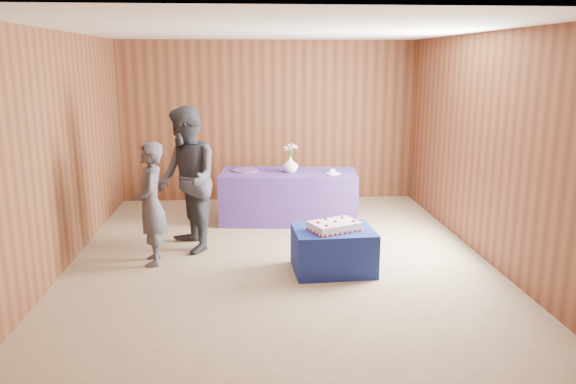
{
  "coord_description": "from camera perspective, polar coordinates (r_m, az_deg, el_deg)",
  "views": [
    {
      "loc": [
        -0.38,
        -6.56,
        2.37
      ],
      "look_at": [
        0.12,
        0.1,
        0.8
      ],
      "focal_mm": 35.0,
      "sensor_mm": 36.0,
      "label": 1
    }
  ],
  "objects": [
    {
      "name": "vase",
      "position": [
        8.29,
        0.24,
        2.82
      ],
      "size": [
        0.23,
        0.23,
        0.23
      ],
      "primitive_type": "imported",
      "rotation": [
        0.0,
        0.0,
        0.01
      ],
      "color": "white",
      "rests_on": "serving_table"
    },
    {
      "name": "guest_left",
      "position": [
        6.75,
        -13.75,
        -1.2
      ],
      "size": [
        0.42,
        0.58,
        1.46
      ],
      "primitive_type": "imported",
      "rotation": [
        0.0,
        0.0,
        -1.43
      ],
      "color": "#3C3C47",
      "rests_on": "ground"
    },
    {
      "name": "plate",
      "position": [
        8.22,
        4.57,
        1.9
      ],
      "size": [
        0.24,
        0.24,
        0.01
      ],
      "primitive_type": "cylinder",
      "rotation": [
        0.0,
        0.0,
        -0.09
      ],
      "color": "white",
      "rests_on": "serving_table"
    },
    {
      "name": "flower_spray",
      "position": [
        8.25,
        0.24,
        4.53
      ],
      "size": [
        0.21,
        0.21,
        0.16
      ],
      "color": "#316026",
      "rests_on": "vase"
    },
    {
      "name": "guest_right",
      "position": [
        7.1,
        -10.25,
        1.23
      ],
      "size": [
        0.98,
        1.09,
        1.83
      ],
      "primitive_type": "imported",
      "rotation": [
        0.0,
        0.0,
        -1.18
      ],
      "color": "#33343D",
      "rests_on": "ground"
    },
    {
      "name": "knife",
      "position": [
        8.08,
        4.75,
        1.66
      ],
      "size": [
        0.25,
        0.11,
        0.0
      ],
      "primitive_type": "cube",
      "rotation": [
        0.0,
        0.0,
        -0.35
      ],
      "color": "silver",
      "rests_on": "serving_table"
    },
    {
      "name": "cake_slice",
      "position": [
        8.21,
        4.58,
        2.16
      ],
      "size": [
        0.07,
        0.06,
        0.08
      ],
      "rotation": [
        0.0,
        0.0,
        -0.06
      ],
      "color": "white",
      "rests_on": "plate"
    },
    {
      "name": "platter",
      "position": [
        8.44,
        -4.37,
        2.23
      ],
      "size": [
        0.51,
        0.51,
        0.02
      ],
      "primitive_type": "cylinder",
      "rotation": [
        0.0,
        0.0,
        -0.39
      ],
      "color": "#66478E",
      "rests_on": "serving_table"
    },
    {
      "name": "sheet_cake",
      "position": [
        6.35,
        4.74,
        -3.46
      ],
      "size": [
        0.65,
        0.56,
        0.13
      ],
      "rotation": [
        0.0,
        0.0,
        0.42
      ],
      "color": "white",
      "rests_on": "cake_table"
    },
    {
      "name": "serving_table",
      "position": [
        8.42,
        0.07,
        -0.44
      ],
      "size": [
        2.08,
        1.1,
        0.75
      ],
      "primitive_type": "cube",
      "rotation": [
        0.0,
        0.0,
        -0.1
      ],
      "color": "#4C3084",
      "rests_on": "ground"
    },
    {
      "name": "room_shell",
      "position": [
        6.59,
        -1.0,
        8.32
      ],
      "size": [
        5.04,
        6.04,
        2.72
      ],
      "color": "brown",
      "rests_on": "ground"
    },
    {
      "name": "cake_table",
      "position": [
        6.48,
        4.62,
        -5.89
      ],
      "size": [
        0.93,
        0.74,
        0.5
      ],
      "primitive_type": "cube",
      "rotation": [
        0.0,
        0.0,
        0.05
      ],
      "color": "navy",
      "rests_on": "ground"
    },
    {
      "name": "ground",
      "position": [
        6.98,
        -0.94,
        -6.58
      ],
      "size": [
        6.0,
        6.0,
        0.0
      ],
      "primitive_type": "plane",
      "color": "gray",
      "rests_on": "ground"
    }
  ]
}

